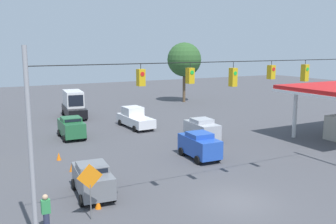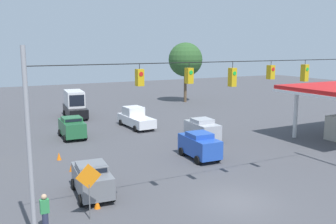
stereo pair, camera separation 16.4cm
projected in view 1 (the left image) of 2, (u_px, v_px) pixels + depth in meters
ground_plane at (237, 202)px, 20.40m from camera, size 140.00×140.00×0.00m
overhead_signal_span at (234, 102)px, 20.07m from camera, size 20.88×0.38×8.42m
sedan_green_withflow_far at (71, 127)px, 34.51m from camera, size 2.17×3.95×1.98m
sedan_blue_crossing_near at (199, 145)px, 28.20m from camera, size 2.08×3.91×2.01m
sedan_silver_oncoming_far at (202, 129)px, 33.69m from camera, size 2.17×3.93×2.00m
box_truck_black_withflow_deep at (74, 104)px, 44.68m from camera, size 2.77×6.38×3.19m
pickup_truck_white_oncoming_deep at (135, 118)px, 39.17m from camera, size 2.34×5.64×2.12m
sedan_grey_parked_shoulder at (93, 179)px, 21.18m from camera, size 2.23×4.10×1.85m
traffic_cone_nearest at (98, 203)px, 19.51m from camera, size 0.34×0.34×0.59m
traffic_cone_second at (85, 183)px, 22.38m from camera, size 0.34×0.34×0.59m
traffic_cone_third at (72, 167)px, 25.35m from camera, size 0.34×0.34×0.59m
traffic_cone_fourth at (59, 156)px, 27.88m from camera, size 0.34×0.34×0.59m
work_zone_sign at (90, 181)px, 17.97m from camera, size 1.27×0.06×2.84m
pedestrian at (46, 212)px, 17.11m from camera, size 0.40×0.28×1.74m
tree_horizon_left at (184, 60)px, 56.42m from camera, size 5.12×5.12×9.03m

